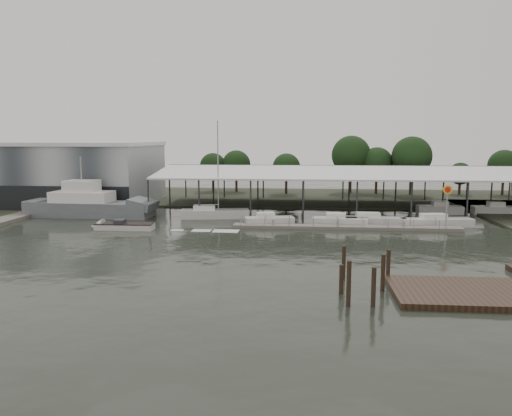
# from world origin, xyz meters

# --- Properties ---
(ground) EXTENTS (200.00, 200.00, 0.00)m
(ground) POSITION_xyz_m (0.00, 0.00, 0.00)
(ground) COLOR #252A22
(ground) RESTS_ON ground
(land_strip_far) EXTENTS (140.00, 30.00, 0.30)m
(land_strip_far) POSITION_xyz_m (0.00, 42.00, 0.10)
(land_strip_far) COLOR #383E2F
(land_strip_far) RESTS_ON ground
(land_strip_west) EXTENTS (20.00, 40.00, 0.30)m
(land_strip_west) POSITION_xyz_m (-40.00, 30.00, 0.10)
(land_strip_west) COLOR #383E2F
(land_strip_west) RESTS_ON ground
(storage_warehouse) EXTENTS (24.50, 20.50, 10.50)m
(storage_warehouse) POSITION_xyz_m (-28.00, 29.94, 5.29)
(storage_warehouse) COLOR #A3A8AD
(storage_warehouse) RESTS_ON ground
(covered_boat_shed) EXTENTS (58.24, 24.00, 6.96)m
(covered_boat_shed) POSITION_xyz_m (17.00, 28.00, 6.13)
(covered_boat_shed) COLOR white
(covered_boat_shed) RESTS_ON ground
(trawler_dock) EXTENTS (3.00, 18.00, 0.50)m
(trawler_dock) POSITION_xyz_m (-30.00, 14.00, 0.25)
(trawler_dock) COLOR slate
(trawler_dock) RESTS_ON ground
(floating_dock) EXTENTS (28.00, 2.00, 1.40)m
(floating_dock) POSITION_xyz_m (15.00, 10.00, 0.20)
(floating_dock) COLOR slate
(floating_dock) RESTS_ON ground
(shell_fuel_sign) EXTENTS (1.10, 0.18, 5.55)m
(shell_fuel_sign) POSITION_xyz_m (27.00, 9.99, 3.93)
(shell_fuel_sign) COLOR gray
(shell_fuel_sign) RESTS_ON ground
(boardwalk_platform) EXTENTS (15.00, 12.00, 0.50)m
(boardwalk_platform) POSITION_xyz_m (24.55, -15.27, 0.20)
(boardwalk_platform) COLOR #322114
(boardwalk_platform) RESTS_ON ground
(grey_trawler) EXTENTS (18.85, 5.75, 8.84)m
(grey_trawler) POSITION_xyz_m (-20.62, 16.86, 1.58)
(grey_trawler) COLOR slate
(grey_trawler) RESTS_ON ground
(white_sailboat) EXTENTS (9.70, 4.02, 13.73)m
(white_sailboat) POSITION_xyz_m (-2.73, 16.91, 0.66)
(white_sailboat) COLOR silver
(white_sailboat) RESTS_ON ground
(speedboat_underway) EXTENTS (18.81, 2.50, 2.00)m
(speedboat_underway) POSITION_xyz_m (-12.76, 7.06, 0.39)
(speedboat_underway) COLOR silver
(speedboat_underway) RESTS_ON ground
(moored_cruiser_0) EXTENTS (6.56, 3.56, 1.70)m
(moored_cruiser_0) POSITION_xyz_m (5.34, 11.84, 0.61)
(moored_cruiser_0) COLOR silver
(moored_cruiser_0) RESTS_ON ground
(moored_cruiser_1) EXTENTS (7.19, 2.88, 1.70)m
(moored_cruiser_1) POSITION_xyz_m (14.36, 12.16, 0.61)
(moored_cruiser_1) COLOR silver
(moored_cruiser_1) RESTS_ON ground
(moored_cruiser_2) EXTENTS (8.47, 2.21, 1.70)m
(moored_cruiser_2) POSITION_xyz_m (18.51, 13.02, 0.61)
(moored_cruiser_2) COLOR silver
(moored_cruiser_2) RESTS_ON ground
(moored_cruiser_3) EXTENTS (9.14, 3.56, 1.70)m
(moored_cruiser_3) POSITION_xyz_m (26.60, 12.65, 0.61)
(moored_cruiser_3) COLOR silver
(moored_cruiser_3) RESTS_ON ground
(mooring_pilings) EXTENTS (4.41, 7.51, 3.70)m
(mooring_pilings) POSITION_xyz_m (14.00, -15.75, 1.02)
(mooring_pilings) COLOR #37291B
(mooring_pilings) RESTS_ON ground
(horizon_tree_line) EXTENTS (70.38, 10.43, 11.66)m
(horizon_tree_line) POSITION_xyz_m (22.68, 48.56, 6.53)
(horizon_tree_line) COLOR #312215
(horizon_tree_line) RESTS_ON ground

